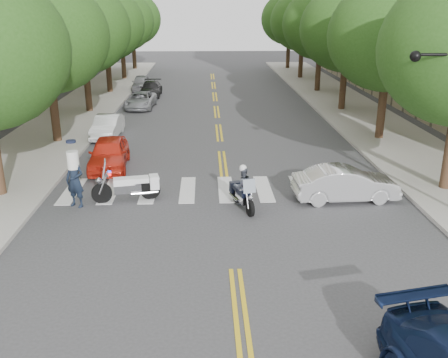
{
  "coord_description": "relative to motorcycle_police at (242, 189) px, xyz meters",
  "views": [
    {
      "loc": [
        -0.79,
        -12.47,
        7.11
      ],
      "look_at": [
        -0.16,
        4.06,
        1.3
      ],
      "focal_mm": 40.0,
      "sensor_mm": 36.0,
      "label": 1
    }
  ],
  "objects": [
    {
      "name": "ground",
      "position": [
        -0.52,
        -4.55,
        -0.75
      ],
      "size": [
        140.0,
        140.0,
        0.0
      ],
      "primitive_type": "plane",
      "color": "#38383A",
      "rests_on": "ground"
    },
    {
      "name": "sidewalk_left",
      "position": [
        -10.02,
        17.45,
        -0.68
      ],
      "size": [
        5.0,
        60.0,
        0.15
      ],
      "primitive_type": "cube",
      "color": "#9E9991",
      "rests_on": "ground"
    },
    {
      "name": "sidewalk_right",
      "position": [
        8.98,
        17.45,
        -0.68
      ],
      "size": [
        5.0,
        60.0,
        0.15
      ],
      "primitive_type": "cube",
      "color": "#9E9991",
      "rests_on": "ground"
    },
    {
      "name": "tree_l_1",
      "position": [
        -9.32,
        9.45,
        4.8
      ],
      "size": [
        6.4,
        6.4,
        8.45
      ],
      "color": "#382316",
      "rests_on": "ground"
    },
    {
      "name": "tree_l_2",
      "position": [
        -9.32,
        17.45,
        4.8
      ],
      "size": [
        6.4,
        6.4,
        8.45
      ],
      "color": "#382316",
      "rests_on": "ground"
    },
    {
      "name": "tree_l_3",
      "position": [
        -9.32,
        25.45,
        4.8
      ],
      "size": [
        6.4,
        6.4,
        8.45
      ],
      "color": "#382316",
      "rests_on": "ground"
    },
    {
      "name": "tree_l_4",
      "position": [
        -9.32,
        33.45,
        4.8
      ],
      "size": [
        6.4,
        6.4,
        8.45
      ],
      "color": "#382316",
      "rests_on": "ground"
    },
    {
      "name": "tree_l_5",
      "position": [
        -9.32,
        41.45,
        4.8
      ],
      "size": [
        6.4,
        6.4,
        8.45
      ],
      "color": "#382316",
      "rests_on": "ground"
    },
    {
      "name": "tree_r_1",
      "position": [
        8.28,
        9.45,
        4.8
      ],
      "size": [
        6.4,
        6.4,
        8.45
      ],
      "color": "#382316",
      "rests_on": "ground"
    },
    {
      "name": "tree_r_2",
      "position": [
        8.28,
        17.45,
        4.8
      ],
      "size": [
        6.4,
        6.4,
        8.45
      ],
      "color": "#382316",
      "rests_on": "ground"
    },
    {
      "name": "tree_r_3",
      "position": [
        8.28,
        25.45,
        4.8
      ],
      "size": [
        6.4,
        6.4,
        8.45
      ],
      "color": "#382316",
      "rests_on": "ground"
    },
    {
      "name": "tree_r_4",
      "position": [
        8.28,
        33.45,
        4.8
      ],
      "size": [
        6.4,
        6.4,
        8.45
      ],
      "color": "#382316",
      "rests_on": "ground"
    },
    {
      "name": "tree_r_5",
      "position": [
        8.28,
        41.45,
        4.8
      ],
      "size": [
        6.4,
        6.4,
        8.45
      ],
      "color": "#382316",
      "rests_on": "ground"
    },
    {
      "name": "motorcycle_police",
      "position": [
        0.0,
        0.0,
        0.0
      ],
      "size": [
        0.87,
        2.03,
        1.68
      ],
      "rotation": [
        0.0,
        0.0,
        3.42
      ],
      "color": "black",
      "rests_on": "ground"
    },
    {
      "name": "motorcycle_parked",
      "position": [
        -4.14,
        0.9,
        -0.17
      ],
      "size": [
        2.56,
        0.95,
        1.67
      ],
      "rotation": [
        0.0,
        0.0,
        1.78
      ],
      "color": "black",
      "rests_on": "ground"
    },
    {
      "name": "officer_standing",
      "position": [
        -6.12,
        0.37,
        0.27
      ],
      "size": [
        0.88,
        0.76,
        2.04
      ],
      "primitive_type": "imported",
      "rotation": [
        0.0,
        0.0,
        -0.44
      ],
      "color": "black",
      "rests_on": "ground"
    },
    {
      "name": "convertible",
      "position": [
        3.99,
        0.62,
        -0.1
      ],
      "size": [
        4.04,
        1.59,
        1.31
      ],
      "primitive_type": "imported",
      "rotation": [
        0.0,
        0.0,
        1.62
      ],
      "color": "silver",
      "rests_on": "ground"
    },
    {
      "name": "parked_car_a",
      "position": [
        -5.72,
        4.95,
        -0.05
      ],
      "size": [
        1.94,
        4.22,
        1.4
      ],
      "primitive_type": "imported",
      "rotation": [
        0.0,
        0.0,
        0.07
      ],
      "color": "red",
      "rests_on": "ground"
    },
    {
      "name": "parked_car_b",
      "position": [
        -6.82,
        10.61,
        -0.13
      ],
      "size": [
        1.41,
        3.78,
        1.23
      ],
      "primitive_type": "imported",
      "rotation": [
        0.0,
        0.0,
        -0.03
      ],
      "color": "silver",
      "rests_on": "ground"
    },
    {
      "name": "parked_car_c",
      "position": [
        -5.96,
        18.95,
        -0.18
      ],
      "size": [
        2.13,
        4.2,
        1.14
      ],
      "primitive_type": "imported",
      "rotation": [
        0.0,
        0.0,
        -0.06
      ],
      "color": "gray",
      "rests_on": "ground"
    },
    {
      "name": "parked_car_d",
      "position": [
        -5.72,
        23.95,
        -0.16
      ],
      "size": [
        1.65,
        4.06,
        1.18
      ],
      "primitive_type": "imported",
      "rotation": [
        0.0,
        0.0,
        0.0
      ],
      "color": "black",
      "rests_on": "ground"
    },
    {
      "name": "parked_car_e",
      "position": [
        -6.82,
        26.85,
        -0.1
      ],
      "size": [
        1.7,
        3.89,
        1.3
      ],
      "primitive_type": "imported",
      "rotation": [
        0.0,
        0.0,
        0.04
      ],
      "color": "gray",
      "rests_on": "ground"
    }
  ]
}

